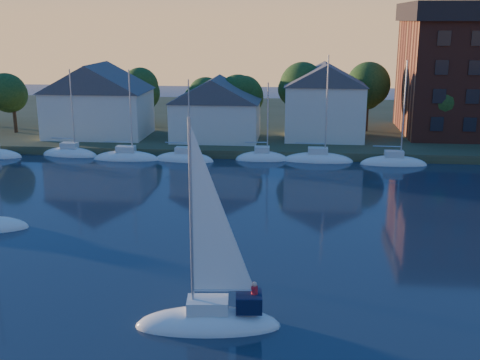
# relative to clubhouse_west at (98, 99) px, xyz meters

# --- Properties ---
(shoreline_land) EXTENTS (160.00, 50.00, 2.00)m
(shoreline_land) POSITION_rel_clubhouse_west_xyz_m (22.00, 17.00, -5.93)
(shoreline_land) COLOR #343B22
(shoreline_land) RESTS_ON ground
(wooden_dock) EXTENTS (120.00, 3.00, 1.00)m
(wooden_dock) POSITION_rel_clubhouse_west_xyz_m (22.00, -6.00, -5.93)
(wooden_dock) COLOR brown
(wooden_dock) RESTS_ON ground
(clubhouse_west) EXTENTS (13.65, 9.45, 9.64)m
(clubhouse_west) POSITION_rel_clubhouse_west_xyz_m (0.00, 0.00, 0.00)
(clubhouse_west) COLOR silver
(clubhouse_west) RESTS_ON shoreline_land
(clubhouse_centre) EXTENTS (11.55, 8.40, 8.08)m
(clubhouse_centre) POSITION_rel_clubhouse_west_xyz_m (16.00, -1.00, -0.80)
(clubhouse_centre) COLOR silver
(clubhouse_centre) RESTS_ON shoreline_land
(clubhouse_east) EXTENTS (10.50, 8.40, 9.80)m
(clubhouse_east) POSITION_rel_clubhouse_west_xyz_m (30.00, 1.00, 0.07)
(clubhouse_east) COLOR silver
(clubhouse_east) RESTS_ON shoreline_land
(tree_line) EXTENTS (93.40, 5.40, 8.90)m
(tree_line) POSITION_rel_clubhouse_west_xyz_m (24.00, 5.00, 1.24)
(tree_line) COLOR #352718
(tree_line) RESTS_ON shoreline_land
(moored_fleet) EXTENTS (63.50, 2.40, 12.05)m
(moored_fleet) POSITION_rel_clubhouse_west_xyz_m (10.00, -9.00, -5.83)
(moored_fleet) COLOR silver
(moored_fleet) RESTS_ON ground
(hero_sailboat) EXTENTS (8.15, 3.35, 12.63)m
(hero_sailboat) POSITION_rel_clubhouse_west_xyz_m (22.30, -48.49, -5.39)
(hero_sailboat) COLOR silver
(hero_sailboat) RESTS_ON ground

